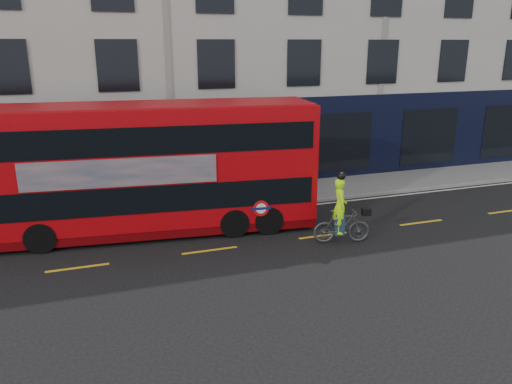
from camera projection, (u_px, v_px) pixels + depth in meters
name	position (u px, v px, depth m)	size (l,w,h in m)	color
ground	(222.00, 270.00, 14.57)	(120.00, 120.00, 0.00)	black
pavement	(181.00, 203.00, 20.45)	(60.00, 3.00, 0.12)	slate
kerb	(188.00, 214.00, 19.08)	(60.00, 0.12, 0.13)	gray
building_terrace	(150.00, 18.00, 24.15)	(50.00, 10.07, 15.00)	#B3B0A9
road_edge_line	(190.00, 218.00, 18.83)	(58.00, 0.10, 0.01)	silver
lane_dashes	(210.00, 250.00, 15.93)	(58.00, 0.12, 0.01)	gold
bus	(154.00, 168.00, 16.94)	(11.23, 3.66, 4.45)	#B2070D
cyclist	(341.00, 219.00, 16.36)	(1.96, 0.98, 2.41)	#404245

